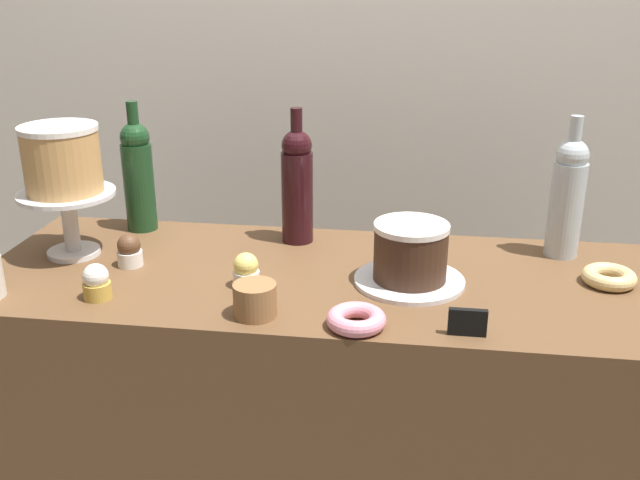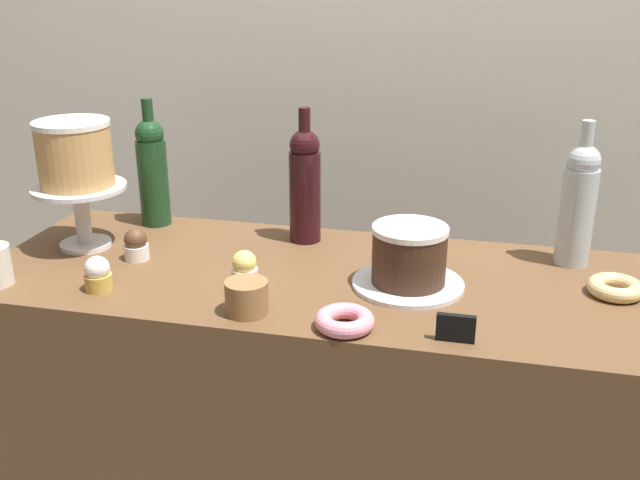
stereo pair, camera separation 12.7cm
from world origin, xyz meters
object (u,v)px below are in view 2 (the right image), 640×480
(cupcake_vanilla, at_px, (98,274))
(wine_bottle_dark_red, at_px, (305,183))
(chocolate_round_cake, at_px, (409,254))
(cookie_stack, at_px, (247,297))
(wine_bottle_clear, at_px, (578,202))
(white_layer_cake, at_px, (75,154))
(price_sign_chalkboard, at_px, (456,328))
(wine_bottle_green, at_px, (153,170))
(cake_stand_pedestal, at_px, (81,206))
(donut_glazed, at_px, (615,288))
(donut_pink, at_px, (345,321))
(cupcake_chocolate, at_px, (136,245))
(cupcake_lemon, at_px, (244,268))

(cupcake_vanilla, bearing_deg, wine_bottle_dark_red, 47.59)
(chocolate_round_cake, bearing_deg, cookie_stack, -146.06)
(wine_bottle_clear, bearing_deg, chocolate_round_cake, -148.76)
(white_layer_cake, distance_m, cupcake_vanilla, 0.33)
(wine_bottle_dark_red, bearing_deg, price_sign_chalkboard, -48.17)
(wine_bottle_dark_red, relative_size, cookie_stack, 3.87)
(cookie_stack, bearing_deg, wine_bottle_clear, 32.49)
(chocolate_round_cake, relative_size, wine_bottle_green, 0.48)
(cake_stand_pedestal, distance_m, chocolate_round_cake, 0.78)
(donut_glazed, bearing_deg, wine_bottle_green, 170.23)
(wine_bottle_green, relative_size, donut_pink, 2.91)
(chocolate_round_cake, height_order, cupcake_chocolate, chocolate_round_cake)
(wine_bottle_dark_red, bearing_deg, wine_bottle_clear, -0.53)
(wine_bottle_clear, height_order, cupcake_lemon, wine_bottle_clear)
(cake_stand_pedestal, height_order, chocolate_round_cake, cake_stand_pedestal)
(wine_bottle_green, bearing_deg, wine_bottle_dark_red, -3.93)
(chocolate_round_cake, relative_size, cookie_stack, 1.87)
(chocolate_round_cake, xyz_separation_m, wine_bottle_green, (-0.68, 0.24, 0.07))
(donut_pink, relative_size, price_sign_chalkboard, 1.60)
(price_sign_chalkboard, bearing_deg, cupcake_lemon, 161.21)
(wine_bottle_clear, relative_size, price_sign_chalkboard, 4.65)
(wine_bottle_clear, xyz_separation_m, wine_bottle_green, (-1.03, 0.03, 0.00))
(cupcake_lemon, xyz_separation_m, cupcake_vanilla, (-0.28, -0.10, 0.00))
(wine_bottle_green, distance_m, cookie_stack, 0.60)
(wine_bottle_clear, xyz_separation_m, cookie_stack, (-0.63, -0.40, -0.11))
(cake_stand_pedestal, bearing_deg, wine_bottle_green, 63.71)
(cookie_stack, bearing_deg, donut_glazed, 19.30)
(wine_bottle_green, bearing_deg, price_sign_chalkboard, -30.10)
(cupcake_lemon, xyz_separation_m, donut_glazed, (0.76, 0.12, -0.02))
(donut_pink, xyz_separation_m, donut_glazed, (0.51, 0.27, 0.00))
(price_sign_chalkboard, bearing_deg, wine_bottle_clear, 61.23)
(white_layer_cake, distance_m, donut_pink, 0.77)
(cupcake_chocolate, bearing_deg, cupcake_vanilla, -90.15)
(chocolate_round_cake, xyz_separation_m, donut_glazed, (0.42, 0.05, -0.06))
(wine_bottle_dark_red, distance_m, cupcake_lemon, 0.31)
(chocolate_round_cake, bearing_deg, wine_bottle_green, 160.48)
(donut_glazed, bearing_deg, wine_bottle_clear, 115.23)
(wine_bottle_clear, bearing_deg, cupcake_chocolate, -168.22)
(cake_stand_pedestal, height_order, wine_bottle_green, wine_bottle_green)
(chocolate_round_cake, height_order, donut_glazed, chocolate_round_cake)
(donut_glazed, bearing_deg, donut_pink, -152.30)
(price_sign_chalkboard, bearing_deg, cake_stand_pedestal, 163.16)
(cupcake_chocolate, xyz_separation_m, cookie_stack, (0.33, -0.20, -0.00))
(cake_stand_pedestal, distance_m, white_layer_cake, 0.13)
(price_sign_chalkboard, bearing_deg, donut_glazed, 41.32)
(wine_bottle_green, relative_size, donut_glazed, 2.91)
(cookie_stack, bearing_deg, cake_stand_pedestal, 153.28)
(cake_stand_pedestal, xyz_separation_m, chocolate_round_cake, (0.78, -0.05, -0.03))
(cupcake_chocolate, relative_size, price_sign_chalkboard, 1.06)
(wine_bottle_clear, bearing_deg, wine_bottle_dark_red, 179.47)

